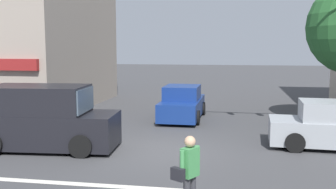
{
  "coord_description": "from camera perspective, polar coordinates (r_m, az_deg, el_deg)",
  "views": [
    {
      "loc": [
        2.43,
        -12.36,
        3.4
      ],
      "look_at": [
        -0.07,
        2.0,
        1.6
      ],
      "focal_mm": 42.0,
      "sensor_mm": 36.0,
      "label": 1
    }
  ],
  "objects": [
    {
      "name": "ground_plane",
      "position": [
        13.05,
        -1.21,
        -8.07
      ],
      "size": [
        120.0,
        120.0,
        0.0
      ],
      "primitive_type": "plane",
      "color": "#3D3D3F"
    },
    {
      "name": "van_crossing_leftbound",
      "position": [
        13.61,
        -17.55,
        -3.42
      ],
      "size": [
        4.73,
        2.31,
        2.11
      ],
      "color": "black",
      "rests_on": "ground"
    },
    {
      "name": "pedestrian_foreground_with_bag",
      "position": [
        7.83,
        3.06,
        -11.18
      ],
      "size": [
        0.54,
        0.63,
        1.67
      ],
      "color": "#333338",
      "rests_on": "ground"
    },
    {
      "name": "traffic_light_mast",
      "position": [
        15.57,
        21.18,
        9.89
      ],
      "size": [
        4.89,
        0.35,
        6.2
      ],
      "color": "#47474C",
      "rests_on": "ground"
    },
    {
      "name": "lane_marking_stripe",
      "position": [
        9.79,
        -5.27,
        -13.27
      ],
      "size": [
        9.0,
        0.24,
        0.01
      ],
      "primitive_type": "cube",
      "color": "silver",
      "rests_on": "ground"
    },
    {
      "name": "utility_pole_near_left",
      "position": [
        20.57,
        -21.88,
        7.65
      ],
      "size": [
        1.4,
        0.22,
        7.3
      ],
      "color": "brown",
      "rests_on": "ground"
    },
    {
      "name": "sedan_crossing_center",
      "position": [
        18.34,
        2.09,
        -1.4
      ],
      "size": [
        1.91,
        4.12,
        1.58
      ],
      "color": "navy",
      "rests_on": "ground"
    },
    {
      "name": "sedan_waiting_far",
      "position": [
        14.24,
        22.71,
        -4.39
      ],
      "size": [
        4.17,
        2.01,
        1.58
      ],
      "color": "#999EA3",
      "rests_on": "ground"
    }
  ]
}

